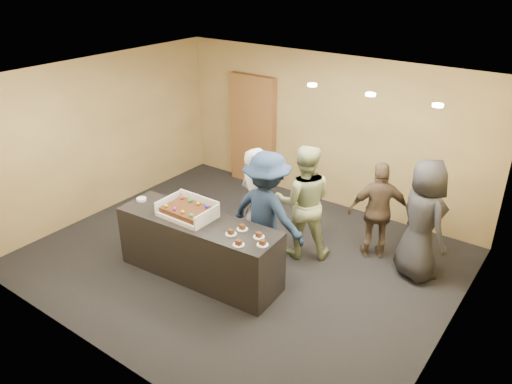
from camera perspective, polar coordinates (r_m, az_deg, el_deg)
room at (r=6.99m, az=-1.84°, el=1.68°), size 6.04×6.00×2.70m
serving_counter at (r=7.08m, az=-6.50°, el=-6.39°), size 2.44×0.86×0.90m
storage_cabinet at (r=9.76m, az=-0.36°, el=7.05°), size 0.98×0.15×2.16m
cake_box at (r=6.97m, az=-7.69°, el=-2.32°), size 0.75×0.52×0.22m
sheet_cake at (r=6.93m, az=-7.88°, el=-2.05°), size 0.64×0.44×0.12m
plate_stack at (r=7.53m, az=-12.96°, el=-0.81°), size 0.14×0.14×0.04m
slice_a at (r=6.47m, az=-2.88°, el=-4.66°), size 0.15×0.15×0.07m
slice_b at (r=6.58m, az=-1.58°, el=-4.10°), size 0.15×0.15×0.07m
slice_c at (r=6.24m, az=-2.00°, el=-5.89°), size 0.15×0.15×0.07m
slice_d at (r=6.40m, az=0.33°, el=-5.00°), size 0.15×0.15×0.07m
slice_e at (r=6.24m, az=0.76°, el=-5.88°), size 0.15×0.15×0.07m
person_server_grey at (r=7.14m, az=0.13°, el=-1.75°), size 0.75×0.59×1.81m
person_sage_man at (r=7.37m, az=5.47°, el=-1.13°), size 1.08×1.02×1.76m
person_navy_man at (r=6.97m, az=1.24°, el=-2.45°), size 1.19×0.71×1.81m
person_brown_extra at (r=7.56m, az=13.84°, el=-2.12°), size 0.95×0.80×1.52m
person_dark_suit at (r=7.22m, az=18.50°, el=-3.04°), size 1.03×0.97×1.77m
ceiling_spotlights at (r=6.19m, az=12.96°, el=10.82°), size 1.72×0.12×0.03m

